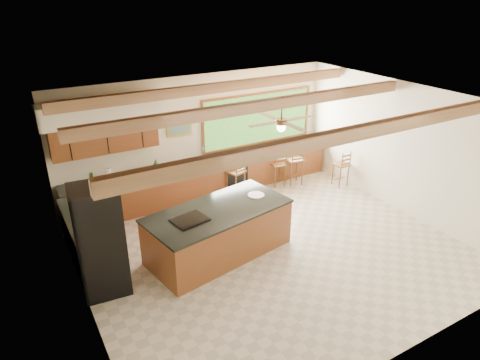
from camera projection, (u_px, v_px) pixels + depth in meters
ground at (271, 248)px, 8.76m from camera, size 7.20×7.20×0.00m
room_shell at (248, 138)px, 8.28m from camera, size 7.27×6.54×3.02m
counter_run at (184, 190)px, 10.18m from camera, size 7.12×3.10×1.24m
island at (219, 231)px, 8.41m from camera, size 3.01×1.79×1.00m
refrigerator at (100, 241)px, 7.19m from camera, size 0.84×0.82×1.98m
bar_stool_a at (237, 173)px, 10.62m from camera, size 0.50×0.50×1.12m
bar_stool_b at (279, 165)px, 11.25m from camera, size 0.40×0.40×1.00m
bar_stool_c at (296, 161)px, 11.31m from camera, size 0.48×0.48×1.15m
bar_stool_d at (343, 166)px, 11.24m from camera, size 0.36×0.36×1.00m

